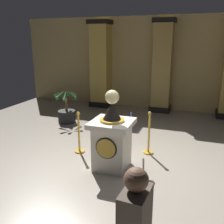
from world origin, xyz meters
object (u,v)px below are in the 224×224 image
object	(u,v)px
pedestal_clock	(112,139)
stanchion_near	(149,139)
potted_palm_left	(67,113)
stanchion_far	(79,138)

from	to	relation	value
pedestal_clock	stanchion_near	size ratio (longest dim) A/B	1.62
pedestal_clock	potted_palm_left	size ratio (longest dim) A/B	1.49
potted_palm_left	stanchion_far	bearing A→B (deg)	-53.38
stanchion_near	stanchion_far	distance (m)	1.65
stanchion_near	potted_palm_left	world-z (taller)	potted_palm_left
stanchion_far	stanchion_near	bearing A→B (deg)	17.49
stanchion_near	potted_palm_left	distance (m)	3.31
stanchion_near	stanchion_far	size ratio (longest dim) A/B	1.02
pedestal_clock	stanchion_near	distance (m)	1.16
pedestal_clock	stanchion_near	world-z (taller)	pedestal_clock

